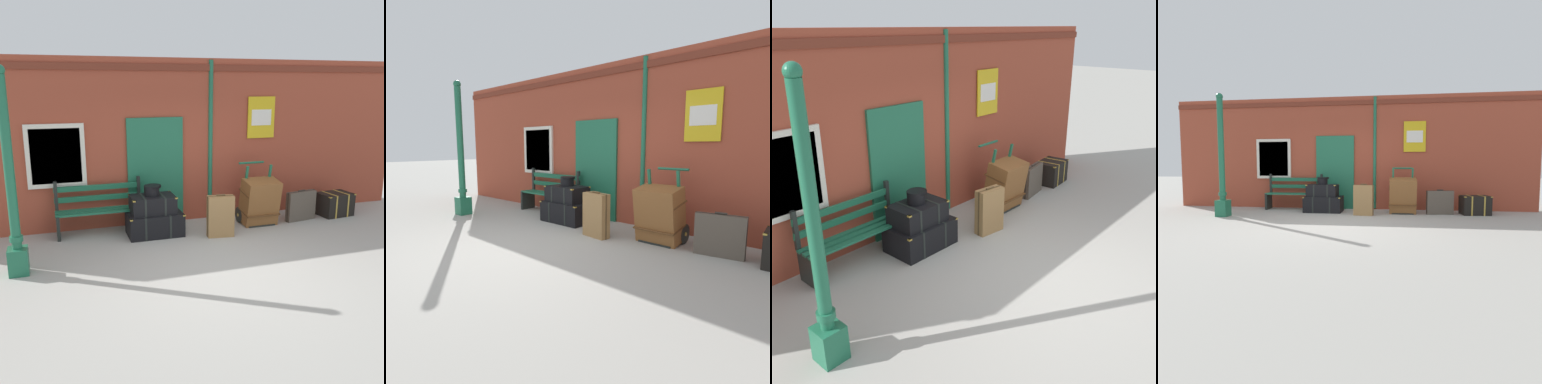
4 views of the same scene
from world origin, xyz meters
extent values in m
plane|color=#A3A099|center=(0.00, 0.00, 0.00)|extent=(60.00, 60.00, 0.00)
cube|color=#9E422D|center=(0.00, 2.60, 1.60)|extent=(10.40, 0.30, 3.20)
cube|color=maroon|center=(0.00, 2.44, 3.02)|extent=(10.40, 0.03, 0.12)
cube|color=#1E6647|center=(-0.35, 2.43, 1.05)|extent=(1.10, 0.05, 2.10)
cube|color=#123D2A|center=(-0.35, 2.41, 1.05)|extent=(0.06, 0.02, 2.10)
cube|color=silver|center=(-2.19, 2.43, 1.45)|extent=(1.04, 0.06, 1.16)
cube|color=silver|center=(-2.19, 2.41, 1.45)|extent=(0.88, 0.02, 1.00)
cylinder|color=#1E6647|center=(0.79, 2.45, 1.60)|extent=(0.09, 0.09, 3.14)
cube|color=gold|center=(1.89, 2.43, 2.05)|extent=(0.60, 0.02, 0.84)
cube|color=white|center=(1.89, 2.41, 2.05)|extent=(0.44, 0.01, 0.32)
cube|color=#1E6647|center=(-2.83, 0.69, 0.20)|extent=(0.28, 0.28, 0.40)
cylinder|color=#1E6647|center=(-2.83, 0.69, 1.62)|extent=(0.14, 0.14, 2.44)
cylinder|color=#1E6647|center=(-2.83, 0.69, 0.55)|extent=(0.19, 0.19, 0.08)
cube|color=#1E6647|center=(-1.49, 1.96, 0.45)|extent=(1.60, 0.09, 0.04)
cube|color=#1E6647|center=(-1.49, 2.10, 0.45)|extent=(1.60, 0.09, 0.04)
cube|color=#1E6647|center=(-1.49, 2.24, 0.45)|extent=(1.60, 0.09, 0.04)
cube|color=#1E6647|center=(-1.49, 2.30, 0.65)|extent=(1.60, 0.05, 0.10)
cube|color=#1E6647|center=(-1.49, 2.30, 0.85)|extent=(1.60, 0.05, 0.10)
cube|color=black|center=(-2.25, 2.10, 0.23)|extent=(0.06, 0.40, 0.45)
cube|color=black|center=(-2.25, 2.30, 0.73)|extent=(0.06, 0.06, 0.56)
cube|color=black|center=(-0.73, 2.10, 0.23)|extent=(0.06, 0.40, 0.45)
cube|color=black|center=(-0.73, 2.30, 0.73)|extent=(0.06, 0.06, 0.56)
cube|color=black|center=(-0.54, 1.77, 0.21)|extent=(1.00, 0.65, 0.42)
cube|color=black|center=(-0.77, 1.77, 0.21)|extent=(0.04, 0.65, 0.43)
cube|color=black|center=(-0.32, 1.76, 0.21)|extent=(0.04, 0.65, 0.43)
cube|color=#B79338|center=(-1.03, 1.47, 0.41)|extent=(0.05, 0.05, 0.02)
cube|color=#B79338|center=(-0.07, 1.46, 0.41)|extent=(0.05, 0.05, 0.02)
cube|color=#B79338|center=(-1.02, 2.07, 0.41)|extent=(0.05, 0.05, 0.02)
cube|color=#B79338|center=(-0.06, 2.06, 0.41)|extent=(0.05, 0.05, 0.02)
cube|color=silver|center=(-0.55, 1.47, 0.21)|extent=(0.36, 0.01, 0.10)
cube|color=black|center=(-0.57, 1.78, 0.58)|extent=(0.81, 0.55, 0.32)
cube|color=black|center=(-0.75, 1.78, 0.58)|extent=(0.04, 0.55, 0.33)
cube|color=black|center=(-0.39, 1.78, 0.58)|extent=(0.04, 0.55, 0.33)
cube|color=#B79338|center=(-0.95, 1.53, 0.73)|extent=(0.05, 0.05, 0.02)
cube|color=#B79338|center=(-0.19, 1.52, 0.73)|extent=(0.05, 0.05, 0.02)
cube|color=#B79338|center=(-0.95, 2.03, 0.73)|extent=(0.05, 0.05, 0.02)
cube|color=#B79338|center=(-0.19, 2.02, 0.73)|extent=(0.05, 0.05, 0.02)
cylinder|color=black|center=(-0.58, 1.79, 0.84)|extent=(0.28, 0.28, 0.19)
cylinder|color=black|center=(-0.55, 1.79, 0.91)|extent=(0.29, 0.29, 0.04)
cube|color=black|center=(1.56, 1.68, 0.01)|extent=(0.56, 0.28, 0.03)
cube|color=#1E6647|center=(1.31, 1.88, 0.59)|extent=(0.04, 0.28, 1.18)
cube|color=#1E6647|center=(1.81, 1.88, 0.59)|extent=(0.04, 0.28, 1.18)
cylinder|color=#1E6647|center=(1.56, 2.12, 1.18)|extent=(0.54, 0.04, 0.04)
cylinder|color=black|center=(1.24, 1.94, 0.16)|extent=(0.04, 0.32, 0.32)
cylinder|color=#B79338|center=(1.24, 1.94, 0.16)|extent=(0.07, 0.06, 0.06)
cylinder|color=black|center=(1.88, 1.94, 0.16)|extent=(0.04, 0.32, 0.32)
cylinder|color=#B79338|center=(1.88, 1.94, 0.16)|extent=(0.07, 0.06, 0.06)
cube|color=brown|center=(1.56, 1.70, 0.47)|extent=(0.68, 0.58, 0.94)
cube|color=brown|center=(1.56, 1.70, 0.28)|extent=(0.70, 0.46, 0.10)
cube|color=brown|center=(1.56, 1.70, 0.67)|extent=(0.70, 0.46, 0.10)
cube|color=olive|center=(0.58, 1.30, 0.38)|extent=(0.50, 0.26, 0.76)
cylinder|color=brown|center=(0.58, 1.30, 0.78)|extent=(0.16, 0.05, 0.03)
cube|color=brown|center=(0.58, 1.30, 0.38)|extent=(0.49, 0.10, 0.77)
cube|color=#51473D|center=(2.50, 1.70, 0.30)|extent=(0.69, 0.24, 0.60)
cylinder|color=#302A24|center=(2.50, 1.70, 0.62)|extent=(0.16, 0.05, 0.03)
cube|color=#2C2721|center=(2.50, 1.70, 0.30)|extent=(0.68, 0.13, 0.62)
cube|color=black|center=(3.38, 1.80, 0.24)|extent=(0.72, 0.54, 0.48)
cube|color=#B79338|center=(3.23, 1.78, 0.24)|extent=(0.08, 0.49, 0.49)
cube|color=#B79338|center=(3.53, 1.81, 0.24)|extent=(0.08, 0.49, 0.49)
cube|color=#B79338|center=(3.08, 1.55, 0.47)|extent=(0.05, 0.05, 0.02)
cube|color=#B79338|center=(3.72, 1.61, 0.47)|extent=(0.05, 0.05, 0.02)
cube|color=#B79338|center=(3.04, 1.98, 0.47)|extent=(0.05, 0.05, 0.02)
cube|color=#B79338|center=(3.68, 2.05, 0.47)|extent=(0.05, 0.05, 0.02)
camera|label=1|loc=(-2.24, -5.68, 2.71)|focal=40.44mm
camera|label=2|loc=(3.91, -2.86, 1.56)|focal=29.66mm
camera|label=3|loc=(-4.62, -2.71, 3.24)|focal=40.66mm
camera|label=4|loc=(1.26, -6.27, 1.20)|focal=28.57mm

